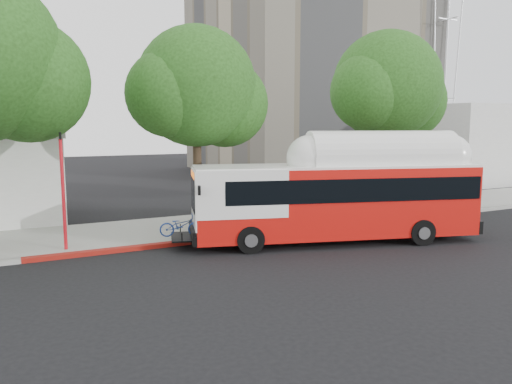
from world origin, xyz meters
TOP-DOWN VIEW (x-y plane):
  - ground at (0.00, 0.00)m, footprint 120.00×120.00m
  - sidewalk at (0.00, 6.50)m, footprint 60.00×5.00m
  - curb_strip at (0.00, 3.90)m, footprint 60.00×0.30m
  - red_curb_segment at (-3.00, 3.90)m, footprint 10.00×0.32m
  - street_tree_mid at (-0.59, 6.06)m, footprint 5.75×5.00m
  - street_tree_right at (9.44, 5.86)m, footprint 6.21×5.40m
  - horizon_block at (30.00, 16.00)m, footprint 20.00×12.00m
  - transit_bus at (3.14, 1.64)m, footprint 11.83×5.25m
  - signal_pole at (-6.52, 4.56)m, footprint 0.12×0.41m

SIDE VIEW (x-z plane):
  - ground at x=0.00m, z-range 0.00..0.00m
  - sidewalk at x=0.00m, z-range 0.00..0.15m
  - curb_strip at x=0.00m, z-range 0.00..0.15m
  - red_curb_segment at x=-3.00m, z-range 0.00..0.16m
  - transit_bus at x=3.14m, z-range -0.11..3.35m
  - signal_pole at x=-6.52m, z-range 0.06..4.35m
  - horizon_block at x=30.00m, z-range 0.00..6.00m
  - street_tree_mid at x=-0.59m, z-range 1.60..10.22m
  - street_tree_right at x=9.44m, z-range 1.67..10.85m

